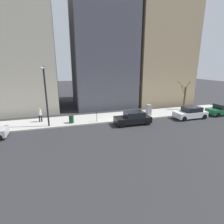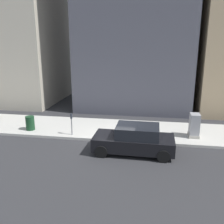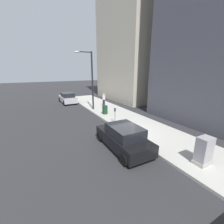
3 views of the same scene
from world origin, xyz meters
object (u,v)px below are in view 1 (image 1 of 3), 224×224
(parked_car_white, at_px, (191,113))
(office_tower_left, at_px, (159,19))
(office_tower_right, at_px, (12,28))
(parked_car_green, at_px, (222,110))
(office_block_center, at_px, (102,43))
(streetlamp, at_px, (46,92))
(utility_box, at_px, (149,110))
(trash_bin, at_px, (71,119))
(parking_meter, at_px, (97,115))
(parked_car_black, at_px, (133,118))
(pedestrian_near_meter, at_px, (40,114))
(bare_tree, at_px, (184,97))

(parked_car_white, distance_m, office_tower_left, 18.15)
(office_tower_right, bearing_deg, parked_car_green, -114.06)
(office_block_center, bearing_deg, streetlamp, 139.14)
(utility_box, xyz_separation_m, streetlamp, (-1.02, 12.82, 3.17))
(trash_bin, bearing_deg, parked_car_green, -95.50)
(office_tower_right, bearing_deg, parking_meter, -137.23)
(trash_bin, bearing_deg, parked_car_white, -98.12)
(streetlamp, distance_m, office_tower_left, 23.93)
(office_tower_left, bearing_deg, parked_car_green, -160.50)
(parked_car_black, bearing_deg, parking_meter, 68.19)
(office_block_center, bearing_deg, parked_car_black, -175.89)
(parked_car_green, xyz_separation_m, parking_meter, (1.53, 17.58, 0.24))
(parked_car_green, height_order, streetlamp, streetlamp)
(parked_car_white, height_order, office_tower_left, office_tower_left)
(office_tower_right, bearing_deg, pedestrian_near_meter, -158.35)
(parked_car_black, height_order, bare_tree, bare_tree)
(parked_car_white, distance_m, bare_tree, 4.55)
(pedestrian_near_meter, xyz_separation_m, office_tower_left, (8.10, -19.93, 13.38))
(office_tower_left, xyz_separation_m, office_block_center, (-0.30, 10.31, -4.31))
(parked_car_white, distance_m, parked_car_black, 8.11)
(office_block_center, bearing_deg, parked_car_green, -128.10)
(streetlamp, bearing_deg, office_block_center, -40.86)
(parked_car_white, relative_size, parked_car_black, 1.00)
(parking_meter, height_order, bare_tree, bare_tree)
(streetlamp, height_order, office_tower_right, office_tower_right)
(parking_meter, distance_m, pedestrian_near_meter, 6.77)
(office_block_center, bearing_deg, office_tower_right, 85.73)
(parked_car_green, bearing_deg, utility_box, 76.85)
(parked_car_white, xyz_separation_m, office_tower_right, (12.46, 22.03, 11.12))
(utility_box, relative_size, office_block_center, 0.07)
(streetlamp, bearing_deg, office_tower_left, -61.54)
(parking_meter, bearing_deg, office_tower_right, 42.77)
(parked_car_green, relative_size, utility_box, 2.94)
(utility_box, relative_size, bare_tree, 0.33)
(parking_meter, distance_m, utility_box, 7.41)
(parked_car_green, xyz_separation_m, office_tower_left, (11.62, 4.11, 13.73))
(bare_tree, bearing_deg, parked_car_green, -136.74)
(parked_car_green, relative_size, parked_car_white, 1.00)
(parked_car_green, xyz_separation_m, office_tower_right, (12.29, 27.53, 11.12))
(parked_car_black, height_order, office_block_center, office_block_center)
(parked_car_green, bearing_deg, parking_meter, 84.99)
(parked_car_green, xyz_separation_m, bare_tree, (3.71, 3.49, 1.30))
(parked_car_white, xyz_separation_m, pedestrian_near_meter, (3.68, 18.55, 0.35))
(parked_car_black, height_order, pedestrian_near_meter, pedestrian_near_meter)
(utility_box, distance_m, streetlamp, 13.25)
(parked_car_black, height_order, office_tower_right, office_tower_right)
(office_tower_left, relative_size, office_block_center, 1.42)
(bare_tree, distance_m, office_tower_left, 14.75)
(office_tower_left, bearing_deg, parking_meter, 126.85)
(trash_bin, relative_size, office_block_center, 0.04)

